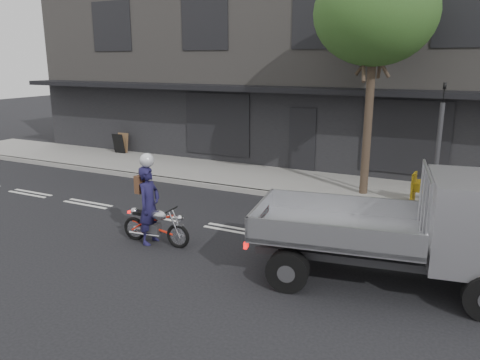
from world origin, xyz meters
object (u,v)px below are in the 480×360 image
motorcycle (156,224)px  flatbed_ute (453,224)px  street_tree (375,14)px  sandwich_board (119,144)px  traffic_light_pole (437,155)px  rider (149,205)px  construction_barrier (441,192)px

motorcycle → flatbed_ute: 6.10m
street_tree → sandwich_board: (-10.74, 1.52, -4.71)m
flatbed_ute → traffic_light_pole: bearing=88.7°
street_tree → flatbed_ute: 7.09m
rider → sandwich_board: bearing=41.7°
street_tree → traffic_light_pole: (2.00, -0.85, -3.63)m
traffic_light_pole → motorcycle: 7.40m
motorcycle → rider: size_ratio=0.97×
street_tree → flatbed_ute: (2.62, -5.23, -4.01)m
rider → construction_barrier: size_ratio=1.13×
construction_barrier → sandwich_board: construction_barrier is taller
motorcycle → construction_barrier: (5.57, 5.25, 0.13)m
flatbed_ute → motorcycle: bearing=175.7°
traffic_light_pole → sandwich_board: (-12.74, 2.37, -1.08)m
construction_barrier → motorcycle: bearing=-136.7°
street_tree → motorcycle: size_ratio=3.90×
street_tree → traffic_light_pole: 4.23m
street_tree → motorcycle: (-3.40, -5.77, -4.82)m
street_tree → sandwich_board: 11.82m
street_tree → flatbed_ute: bearing=-63.4°
rider → flatbed_ute: (6.17, 0.54, 0.38)m
traffic_light_pole → construction_barrier: 1.12m
flatbed_ute → sandwich_board: flatbed_ute is taller
flatbed_ute → street_tree: bearing=107.2°
motorcycle → construction_barrier: size_ratio=1.10×
rider → traffic_light_pole: bearing=-51.4°
flatbed_ute → construction_barrier: (-0.45, 4.71, -0.68)m
traffic_light_pole → motorcycle: bearing=-137.7°
construction_barrier → sandwich_board: size_ratio=1.87×
sandwich_board → traffic_light_pole: bearing=-13.1°
construction_barrier → traffic_light_pole: bearing=-117.6°
motorcycle → sandwich_board: (-7.34, 7.29, 0.11)m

